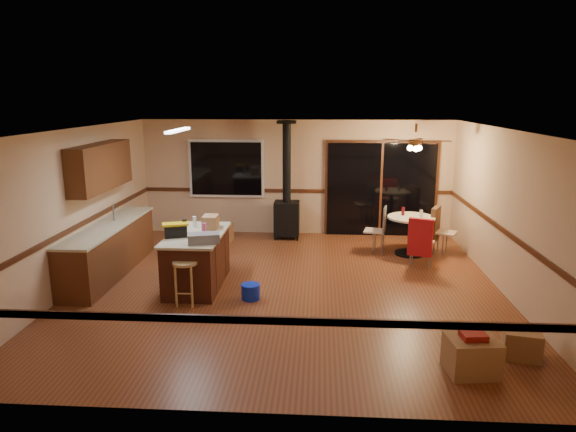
# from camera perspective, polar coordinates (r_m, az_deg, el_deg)

# --- Properties ---
(floor) EXTENTS (7.00, 7.00, 0.00)m
(floor) POSITION_cam_1_polar(r_m,az_deg,el_deg) (8.63, -0.13, -7.91)
(floor) COLOR brown
(floor) RESTS_ON ground
(ceiling) EXTENTS (7.00, 7.00, 0.00)m
(ceiling) POSITION_cam_1_polar(r_m,az_deg,el_deg) (8.07, -0.13, 9.59)
(ceiling) COLOR silver
(ceiling) RESTS_ON ground
(wall_back) EXTENTS (7.00, 0.00, 7.00)m
(wall_back) POSITION_cam_1_polar(r_m,az_deg,el_deg) (11.69, 0.98, 4.28)
(wall_back) COLOR tan
(wall_back) RESTS_ON ground
(wall_front) EXTENTS (7.00, 0.00, 7.00)m
(wall_front) POSITION_cam_1_polar(r_m,az_deg,el_deg) (4.91, -2.80, -8.39)
(wall_front) COLOR tan
(wall_front) RESTS_ON ground
(wall_left) EXTENTS (0.00, 7.00, 7.00)m
(wall_left) POSITION_cam_1_polar(r_m,az_deg,el_deg) (9.16, -22.54, 0.80)
(wall_left) COLOR tan
(wall_left) RESTS_ON ground
(wall_right) EXTENTS (0.00, 7.00, 7.00)m
(wall_right) POSITION_cam_1_polar(r_m,az_deg,el_deg) (8.76, 23.38, 0.19)
(wall_right) COLOR tan
(wall_right) RESTS_ON ground
(chair_rail) EXTENTS (7.00, 7.00, 0.08)m
(chair_rail) POSITION_cam_1_polar(r_m,az_deg,el_deg) (8.32, -0.13, -1.47)
(chair_rail) COLOR #412010
(chair_rail) RESTS_ON ground
(window) EXTENTS (1.72, 0.10, 1.32)m
(window) POSITION_cam_1_polar(r_m,az_deg,el_deg) (11.79, -6.85, 5.25)
(window) COLOR black
(window) RESTS_ON ground
(sliding_door) EXTENTS (2.52, 0.10, 2.10)m
(sliding_door) POSITION_cam_1_polar(r_m,az_deg,el_deg) (11.75, 10.27, 2.88)
(sliding_door) COLOR black
(sliding_door) RESTS_ON ground
(lower_cabinets) EXTENTS (0.60, 3.00, 0.86)m
(lower_cabinets) POSITION_cam_1_polar(r_m,az_deg,el_deg) (9.69, -19.21, -3.61)
(lower_cabinets) COLOR #562D16
(lower_cabinets) RESTS_ON ground
(countertop) EXTENTS (0.64, 3.04, 0.04)m
(countertop) POSITION_cam_1_polar(r_m,az_deg,el_deg) (9.57, -19.42, -1.03)
(countertop) COLOR beige
(countertop) RESTS_ON lower_cabinets
(upper_cabinets) EXTENTS (0.35, 2.00, 0.80)m
(upper_cabinets) POSITION_cam_1_polar(r_m,az_deg,el_deg) (9.62, -20.11, 5.18)
(upper_cabinets) COLOR #562D16
(upper_cabinets) RESTS_ON ground
(kitchen_island) EXTENTS (0.88, 1.68, 0.90)m
(kitchen_island) POSITION_cam_1_polar(r_m,az_deg,el_deg) (8.70, -10.07, -4.79)
(kitchen_island) COLOR #3A180E
(kitchen_island) RESTS_ON ground
(wood_stove) EXTENTS (0.55, 0.50, 2.52)m
(wood_stove) POSITION_cam_1_polar(r_m,az_deg,el_deg) (11.36, -0.14, 1.09)
(wood_stove) COLOR black
(wood_stove) RESTS_ON ground
(ceiling_fan) EXTENTS (0.24, 0.24, 0.55)m
(ceiling_fan) POSITION_cam_1_polar(r_m,az_deg,el_deg) (10.22, 13.97, 7.78)
(ceiling_fan) COLOR brown
(ceiling_fan) RESTS_ON ceiling
(fluorescent_strip) EXTENTS (0.10, 1.20, 0.04)m
(fluorescent_strip) POSITION_cam_1_polar(r_m,az_deg,el_deg) (8.67, -12.12, 9.28)
(fluorescent_strip) COLOR white
(fluorescent_strip) RESTS_ON ceiling
(toolbox_grey) EXTENTS (0.53, 0.38, 0.15)m
(toolbox_grey) POSITION_cam_1_polar(r_m,az_deg,el_deg) (8.00, -9.35, -2.44)
(toolbox_grey) COLOR slate
(toolbox_grey) RESTS_ON kitchen_island
(toolbox_black) EXTENTS (0.39, 0.29, 0.19)m
(toolbox_black) POSITION_cam_1_polar(r_m,az_deg,el_deg) (8.42, -12.39, -1.64)
(toolbox_black) COLOR black
(toolbox_black) RESTS_ON kitchen_island
(toolbox_yellow_lid) EXTENTS (0.46, 0.34, 0.03)m
(toolbox_yellow_lid) POSITION_cam_1_polar(r_m,az_deg,el_deg) (8.40, -12.42, -0.90)
(toolbox_yellow_lid) COLOR gold
(toolbox_yellow_lid) RESTS_ON toolbox_black
(box_on_island) EXTENTS (0.25, 0.34, 0.22)m
(box_on_island) POSITION_cam_1_polar(r_m,az_deg,el_deg) (8.85, -8.61, -0.66)
(box_on_island) COLOR olive
(box_on_island) RESTS_ON kitchen_island
(bottle_dark) EXTENTS (0.09, 0.09, 0.27)m
(bottle_dark) POSITION_cam_1_polar(r_m,az_deg,el_deg) (8.51, -11.40, -1.18)
(bottle_dark) COLOR black
(bottle_dark) RESTS_ON kitchen_island
(bottle_pink) EXTENTS (0.07, 0.07, 0.21)m
(bottle_pink) POSITION_cam_1_polar(r_m,az_deg,el_deg) (8.39, -9.28, -1.49)
(bottle_pink) COLOR #D84C8C
(bottle_pink) RESTS_ON kitchen_island
(bottle_white) EXTENTS (0.08, 0.08, 0.19)m
(bottle_white) POSITION_cam_1_polar(r_m,az_deg,el_deg) (8.97, -10.34, -0.64)
(bottle_white) COLOR white
(bottle_white) RESTS_ON kitchen_island
(bar_stool) EXTENTS (0.47, 0.47, 0.68)m
(bar_stool) POSITION_cam_1_polar(r_m,az_deg,el_deg) (7.98, -11.29, -7.34)
(bar_stool) COLOR tan
(bar_stool) RESTS_ON floor
(blue_bucket) EXTENTS (0.38, 0.38, 0.24)m
(blue_bucket) POSITION_cam_1_polar(r_m,az_deg,el_deg) (8.13, -4.18, -8.39)
(blue_bucket) COLOR #0D25BF
(blue_bucket) RESTS_ON floor
(dining_table) EXTENTS (0.93, 0.93, 0.78)m
(dining_table) POSITION_cam_1_polar(r_m,az_deg,el_deg) (10.50, 13.47, -1.38)
(dining_table) COLOR black
(dining_table) RESTS_ON ground
(glass_red) EXTENTS (0.08, 0.08, 0.17)m
(glass_red) POSITION_cam_1_polar(r_m,az_deg,el_deg) (10.50, 12.66, 0.52)
(glass_red) COLOR #590C14
(glass_red) RESTS_ON dining_table
(glass_cream) EXTENTS (0.08, 0.08, 0.15)m
(glass_cream) POSITION_cam_1_polar(r_m,az_deg,el_deg) (10.41, 14.58, 0.26)
(glass_cream) COLOR beige
(glass_cream) RESTS_ON dining_table
(chair_left) EXTENTS (0.48, 0.48, 0.51)m
(chair_left) POSITION_cam_1_polar(r_m,az_deg,el_deg) (10.47, 10.19, -0.94)
(chair_left) COLOR tan
(chair_left) RESTS_ON ground
(chair_near) EXTENTS (0.56, 0.58, 0.70)m
(chair_near) POSITION_cam_1_polar(r_m,az_deg,el_deg) (9.66, 14.53, -2.30)
(chair_near) COLOR tan
(chair_near) RESTS_ON ground
(chair_right) EXTENTS (0.59, 0.58, 0.70)m
(chair_right) POSITION_cam_1_polar(r_m,az_deg,el_deg) (10.71, 16.19, -0.90)
(chair_right) COLOR tan
(chair_right) RESTS_ON ground
(box_under_window) EXTENTS (0.50, 0.42, 0.37)m
(box_under_window) POSITION_cam_1_polar(r_m,az_deg,el_deg) (11.38, -7.39, -1.80)
(box_under_window) COLOR olive
(box_under_window) RESTS_ON floor
(box_corner_a) EXTENTS (0.61, 0.53, 0.42)m
(box_corner_a) POSITION_cam_1_polar(r_m,az_deg,el_deg) (6.43, 19.73, -14.38)
(box_corner_a) COLOR olive
(box_corner_a) RESTS_ON floor
(box_corner_b) EXTENTS (0.50, 0.45, 0.35)m
(box_corner_b) POSITION_cam_1_polar(r_m,az_deg,el_deg) (7.02, 24.54, -12.76)
(box_corner_b) COLOR olive
(box_corner_b) RESTS_ON floor
(box_small_red) EXTENTS (0.30, 0.26, 0.07)m
(box_small_red) POSITION_cam_1_polar(r_m,az_deg,el_deg) (6.32, 19.91, -12.38)
(box_small_red) COLOR maroon
(box_small_red) RESTS_ON box_corner_a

